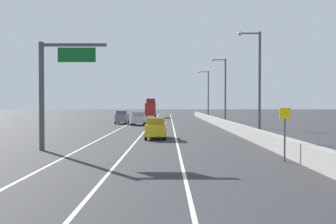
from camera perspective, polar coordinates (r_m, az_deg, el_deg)
The scene contains 14 objects.
ground_plane at distance 69.21m, azimuth -0.56°, elevation -1.49°, with size 320.00×320.00×0.00m, color #2D2D30.
lane_stripe_left at distance 60.55m, azimuth -5.87°, elevation -1.87°, with size 0.16×130.00×0.00m, color silver.
lane_stripe_center at distance 60.28m, azimuth -2.56°, elevation -1.88°, with size 0.16×130.00×0.00m, color silver.
lane_stripe_right at distance 60.23m, azimuth 0.77°, elevation -1.88°, with size 0.16×130.00×0.00m, color silver.
jersey_barrier_right at distance 45.81m, azimuth 9.34°, elevation -2.18°, with size 0.60×120.00×1.10m, color gray.
overhead_sign_gantry at distance 28.59m, azimuth -16.26°, elevation 4.14°, with size 4.68×0.36×7.50m.
speed_advisory_sign at distance 22.90m, azimuth 16.52°, elevation -2.53°, with size 0.60×0.11×3.00m.
lamp_post_right_second at distance 36.73m, azimuth 12.71°, elevation 4.92°, with size 2.14×0.44×9.79m.
lamp_post_right_third at distance 57.81m, azimuth 8.06°, elevation 3.57°, with size 2.14×0.44×9.79m.
lamp_post_right_fourth at distance 79.05m, azimuth 5.69°, elevation 2.93°, with size 2.14×0.44×9.79m.
car_yellow_0 at distance 36.72m, azimuth -1.69°, elevation -2.33°, with size 1.90×4.76×1.95m.
car_silver_1 at distance 59.94m, azimuth -4.16°, elevation -0.96°, with size 2.05×4.05×1.98m.
car_gray_2 at distance 64.26m, azimuth -6.57°, elevation -0.76°, with size 1.91×4.15×2.12m.
box_truck at distance 94.56m, azimuth -2.45°, elevation 0.48°, with size 2.58×8.66×4.49m.
Camera 1 is at (0.76, -5.13, 3.23)m, focal length 42.37 mm.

